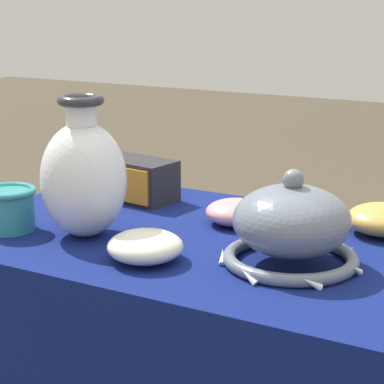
{
  "coord_description": "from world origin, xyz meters",
  "views": [
    {
      "loc": [
        0.64,
        -1.16,
        1.16
      ],
      "look_at": [
        0.01,
        -0.05,
        0.81
      ],
      "focal_mm": 70.0,
      "sensor_mm": 36.0,
      "label": 1
    }
  ],
  "objects_px": {
    "vase_tall_bulbous": "(84,176)",
    "bowl_shallow_rose": "(236,212)",
    "bowl_shallow_ochre": "(383,219)",
    "bowl_shallow_ivory": "(145,246)",
    "cup_wide_teal": "(9,207)",
    "mosaic_tile_box": "(137,180)",
    "vase_dome_bell": "(292,228)"
  },
  "relations": [
    {
      "from": "vase_tall_bulbous",
      "to": "cup_wide_teal",
      "type": "relative_size",
      "value": 2.44
    },
    {
      "from": "bowl_shallow_rose",
      "to": "bowl_shallow_ivory",
      "type": "distance_m",
      "value": 0.27
    },
    {
      "from": "vase_tall_bulbous",
      "to": "bowl_shallow_ochre",
      "type": "xyz_separation_m",
      "value": [
        0.48,
        0.28,
        -0.09
      ]
    },
    {
      "from": "vase_dome_bell",
      "to": "bowl_shallow_ochre",
      "type": "height_order",
      "value": "vase_dome_bell"
    },
    {
      "from": "vase_dome_bell",
      "to": "cup_wide_teal",
      "type": "xyz_separation_m",
      "value": [
        -0.54,
        -0.09,
        -0.02
      ]
    },
    {
      "from": "vase_dome_bell",
      "to": "bowl_shallow_rose",
      "type": "height_order",
      "value": "vase_dome_bell"
    },
    {
      "from": "vase_tall_bulbous",
      "to": "bowl_shallow_rose",
      "type": "distance_m",
      "value": 0.31
    },
    {
      "from": "vase_dome_bell",
      "to": "cup_wide_teal",
      "type": "relative_size",
      "value": 2.24
    },
    {
      "from": "cup_wide_teal",
      "to": "bowl_shallow_ivory",
      "type": "relative_size",
      "value": 0.83
    },
    {
      "from": "mosaic_tile_box",
      "to": "bowl_shallow_rose",
      "type": "height_order",
      "value": "mosaic_tile_box"
    },
    {
      "from": "vase_tall_bulbous",
      "to": "bowl_shallow_ivory",
      "type": "xyz_separation_m",
      "value": [
        0.17,
        -0.06,
        -0.09
      ]
    },
    {
      "from": "vase_tall_bulbous",
      "to": "vase_dome_bell",
      "type": "height_order",
      "value": "vase_tall_bulbous"
    },
    {
      "from": "bowl_shallow_ivory",
      "to": "vase_tall_bulbous",
      "type": "bearing_deg",
      "value": 160.51
    },
    {
      "from": "cup_wide_teal",
      "to": "bowl_shallow_rose",
      "type": "bearing_deg",
      "value": 34.52
    },
    {
      "from": "bowl_shallow_ochre",
      "to": "bowl_shallow_rose",
      "type": "bearing_deg",
      "value": -163.18
    },
    {
      "from": "cup_wide_teal",
      "to": "bowl_shallow_ochre",
      "type": "height_order",
      "value": "cup_wide_teal"
    },
    {
      "from": "bowl_shallow_ochre",
      "to": "bowl_shallow_ivory",
      "type": "height_order",
      "value": "bowl_shallow_ochre"
    },
    {
      "from": "cup_wide_teal",
      "to": "vase_tall_bulbous",
      "type": "bearing_deg",
      "value": 17.14
    },
    {
      "from": "mosaic_tile_box",
      "to": "cup_wide_teal",
      "type": "bearing_deg",
      "value": -98.4
    },
    {
      "from": "vase_dome_bell",
      "to": "bowl_shallow_ochre",
      "type": "xyz_separation_m",
      "value": [
        0.09,
        0.24,
        -0.04
      ]
    },
    {
      "from": "vase_dome_bell",
      "to": "bowl_shallow_ivory",
      "type": "xyz_separation_m",
      "value": [
        -0.22,
        -0.1,
        -0.04
      ]
    },
    {
      "from": "mosaic_tile_box",
      "to": "bowl_shallow_rose",
      "type": "xyz_separation_m",
      "value": [
        0.27,
        -0.06,
        -0.02
      ]
    },
    {
      "from": "bowl_shallow_ochre",
      "to": "bowl_shallow_ivory",
      "type": "relative_size",
      "value": 1.06
    },
    {
      "from": "bowl_shallow_ochre",
      "to": "bowl_shallow_ivory",
      "type": "distance_m",
      "value": 0.46
    },
    {
      "from": "mosaic_tile_box",
      "to": "bowl_shallow_rose",
      "type": "relative_size",
      "value": 1.5
    },
    {
      "from": "bowl_shallow_ivory",
      "to": "mosaic_tile_box",
      "type": "bearing_deg",
      "value": 125.72
    },
    {
      "from": "mosaic_tile_box",
      "to": "bowl_shallow_ivory",
      "type": "bearing_deg",
      "value": -46.44
    },
    {
      "from": "bowl_shallow_rose",
      "to": "bowl_shallow_ivory",
      "type": "relative_size",
      "value": 0.93
    },
    {
      "from": "mosaic_tile_box",
      "to": "bowl_shallow_ochre",
      "type": "distance_m",
      "value": 0.54
    },
    {
      "from": "vase_dome_bell",
      "to": "mosaic_tile_box",
      "type": "height_order",
      "value": "vase_dome_bell"
    },
    {
      "from": "mosaic_tile_box",
      "to": "cup_wide_teal",
      "type": "height_order",
      "value": "mosaic_tile_box"
    },
    {
      "from": "vase_tall_bulbous",
      "to": "bowl_shallow_ochre",
      "type": "height_order",
      "value": "vase_tall_bulbous"
    }
  ]
}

